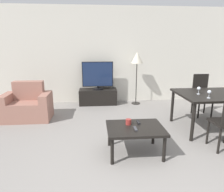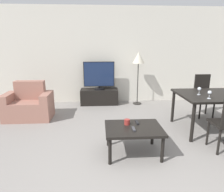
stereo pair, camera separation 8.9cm
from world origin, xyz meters
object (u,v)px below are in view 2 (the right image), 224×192
tv (99,76)px  remote_secondary (134,129)px  coffee_table (134,130)px  floor_lamp (138,60)px  remote_primary (137,122)px  armchair (29,105)px  cup_white_near (127,122)px  dining_chair_far (203,93)px  wine_glass_left (199,89)px  tv_stand (99,97)px  wine_glass_center (210,93)px  dining_table (214,98)px

tv → remote_secondary: size_ratio=5.72×
coffee_table → floor_lamp: (0.56, 2.68, 0.86)m
floor_lamp → remote_primary: floor_lamp is taller
armchair → cup_white_near: size_ratio=11.67×
dining_chair_far → remote_primary: size_ratio=6.54×
armchair → cup_white_near: armchair is taller
tv → floor_lamp: bearing=-3.4°
tv → wine_glass_left: bearing=-46.1°
tv → remote_secondary: tv is taller
tv → coffee_table: 2.83m
armchair → cup_white_near: 2.58m
armchair → tv_stand: bearing=33.5°
tv_stand → wine_glass_center: bearing=-49.6°
dining_table → dining_chair_far: dining_chair_far is taller
armchair → dining_table: size_ratio=0.76×
tv_stand → wine_glass_left: size_ratio=7.21×
wine_glass_left → remote_primary: bearing=-154.9°
coffee_table → dining_chair_far: dining_chair_far is taller
floor_lamp → remote_secondary: 2.93m
coffee_table → cup_white_near: size_ratio=9.83×
wine_glass_center → wine_glass_left: bearing=97.1°
remote_secondary → coffee_table: bearing=80.4°
tv_stand → dining_table: dining_table is taller
dining_table → dining_chair_far: size_ratio=1.37×
tv_stand → dining_table: size_ratio=0.78×
remote_primary → remote_secondary: size_ratio=1.00×
tv_stand → wine_glass_center: 3.05m
remote_primary → armchair: bearing=145.7°
tv_stand → wine_glass_left: bearing=-46.2°
wine_glass_left → wine_glass_center: 0.30m
tv_stand → coffee_table: coffee_table is taller
dining_table → remote_primary: bearing=-158.7°
dining_chair_far → remote_secondary: (-1.95, -1.73, -0.09)m
armchair → coffee_table: size_ratio=1.19×
dining_table → wine_glass_center: (-0.29, -0.32, 0.18)m
cup_white_near → wine_glass_center: wine_glass_center is taller
floor_lamp → wine_glass_left: 2.11m
coffee_table → floor_lamp: bearing=78.1°
wine_glass_center → dining_table: bearing=48.0°
tv → dining_table: tv is taller
tv → cup_white_near: 2.69m
remote_primary → floor_lamp: bearing=79.1°
remote_primary → wine_glass_center: (1.33, 0.31, 0.39)m
dining_chair_far → floor_lamp: size_ratio=0.67×
tv_stand → cup_white_near: 2.69m
remote_secondary → wine_glass_center: (1.43, 0.56, 0.39)m
tv → wine_glass_center: tv is taller
tv → dining_table: bearing=-41.3°
tv → remote_secondary: bearing=-79.8°
tv → coffee_table: size_ratio=0.99×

